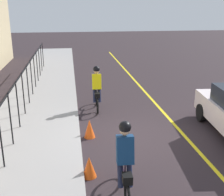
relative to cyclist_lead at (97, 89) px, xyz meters
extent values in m
plane|color=#2C2226|center=(-2.70, -1.01, -0.91)|extent=(80.00, 80.00, 0.00)
cube|color=yellow|center=(-2.70, -2.61, -0.91)|extent=(36.00, 0.12, 0.01)
cube|color=#979493|center=(-2.70, 2.39, -0.84)|extent=(40.00, 3.20, 0.15)
cylinder|color=black|center=(-4.27, 2.79, 0.04)|extent=(0.04, 0.04, 1.60)
cylinder|color=black|center=(-2.99, 2.79, 0.04)|extent=(0.04, 0.04, 1.60)
cylinder|color=black|center=(-1.70, 2.79, 0.04)|extent=(0.04, 0.04, 1.60)
cylinder|color=black|center=(-0.42, 2.79, 0.04)|extent=(0.04, 0.04, 1.60)
cylinder|color=black|center=(0.86, 2.79, 0.04)|extent=(0.04, 0.04, 1.60)
cylinder|color=black|center=(2.15, 2.79, 0.04)|extent=(0.04, 0.04, 1.60)
cylinder|color=black|center=(3.43, 2.79, 0.04)|extent=(0.04, 0.04, 1.60)
cylinder|color=black|center=(4.71, 2.79, 0.04)|extent=(0.04, 0.04, 1.60)
cylinder|color=black|center=(5.99, 2.79, 0.04)|extent=(0.04, 0.04, 1.60)
cylinder|color=black|center=(7.28, 2.79, 0.04)|extent=(0.04, 0.04, 1.60)
cylinder|color=black|center=(8.56, 2.79, 0.04)|extent=(0.04, 0.04, 1.60)
cube|color=black|center=(-1.70, 2.79, 0.79)|extent=(20.53, 0.04, 0.04)
torus|color=black|center=(0.60, -0.03, -0.58)|extent=(0.66, 0.09, 0.66)
torus|color=black|center=(-0.44, 0.02, -0.58)|extent=(0.66, 0.09, 0.66)
cube|color=black|center=(0.08, 0.00, -0.33)|extent=(0.93, 0.08, 0.24)
cylinder|color=black|center=(-0.07, 0.00, -0.18)|extent=(0.03, 0.03, 0.35)
cube|color=yellow|center=(-0.02, 0.00, 0.29)|extent=(0.36, 0.38, 0.63)
sphere|color=tan|center=(0.03, 0.00, 0.71)|extent=(0.22, 0.22, 0.22)
sphere|color=black|center=(0.03, 0.00, 0.78)|extent=(0.26, 0.26, 0.26)
cylinder|color=#191E38|center=(-0.03, 0.10, -0.23)|extent=(0.34, 0.14, 0.65)
cylinder|color=#191E38|center=(-0.04, -0.10, -0.23)|extent=(0.34, 0.14, 0.65)
cube|color=black|center=(-0.39, 0.02, -0.16)|extent=(0.25, 0.21, 0.18)
torus|color=black|center=(-5.14, -0.08, -0.58)|extent=(0.66, 0.09, 0.66)
cube|color=black|center=(-5.67, -0.05, -0.33)|extent=(0.93, 0.08, 0.24)
cylinder|color=black|center=(-5.82, -0.05, -0.18)|extent=(0.03, 0.03, 0.35)
cube|color=navy|center=(-5.77, -0.05, 0.29)|extent=(0.36, 0.38, 0.63)
sphere|color=tan|center=(-5.72, -0.05, 0.71)|extent=(0.22, 0.22, 0.22)
sphere|color=black|center=(-5.72, -0.05, 0.78)|extent=(0.26, 0.26, 0.26)
cylinder|color=#191E38|center=(-5.78, 0.05, -0.23)|extent=(0.34, 0.14, 0.65)
cylinder|color=#191E38|center=(-5.79, -0.15, -0.23)|extent=(0.34, 0.14, 0.65)
cube|color=black|center=(-6.14, -0.03, -0.16)|extent=(0.25, 0.21, 0.18)
cylinder|color=black|center=(-1.72, -3.71, -0.59)|extent=(0.66, 0.28, 0.64)
cone|color=#EB5113|center=(-4.80, 0.66, -0.64)|extent=(0.36, 0.36, 0.55)
cone|color=#FB5716|center=(-2.54, 0.49, -0.61)|extent=(0.36, 0.36, 0.60)
camera|label=1|loc=(-11.09, 1.01, 3.17)|focal=46.25mm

